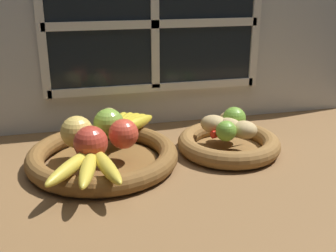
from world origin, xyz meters
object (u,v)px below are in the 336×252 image
object	(u,v)px
apple_golden_left	(77,132)
apple_green_back	(109,124)
potato_large	(229,127)
apple_red_front	(91,143)
banana_bunch_front	(89,166)
apple_red_right	(123,134)
lime_far	(234,119)
lime_near	(226,131)
pear_brown	(110,122)
potato_small	(244,130)
fruit_bowl_right	(229,144)
potato_oblong	(214,124)
chili_pepper	(234,130)
potato_back	(230,121)
banana_bunch_back	(126,124)
fruit_bowl_left	(103,156)

from	to	relation	value
apple_golden_left	apple_green_back	bearing A→B (deg)	27.00
apple_golden_left	potato_large	distance (cm)	39.01
apple_red_front	banana_bunch_front	distance (cm)	7.44
apple_green_back	banana_bunch_front	size ratio (longest dim) A/B	0.39
apple_red_right	apple_green_back	world-z (taller)	apple_green_back
apple_red_front	lime_far	xyz separation A→B (cm)	(38.96, 9.81, -0.73)
lime_near	pear_brown	bearing A→B (deg)	160.41
pear_brown	banana_bunch_front	xyz separation A→B (cm)	(-6.75, -19.73, -2.35)
banana_bunch_front	lime_near	size ratio (longest dim) A/B	3.80
apple_golden_left	potato_small	world-z (taller)	apple_golden_left
fruit_bowl_right	apple_golden_left	size ratio (longest dim) A/B	3.44
apple_red_right	potato_large	bearing A→B (deg)	3.28
lime_near	potato_oblong	bearing A→B (deg)	98.65
chili_pepper	potato_large	bearing A→B (deg)	179.32
fruit_bowl_right	chili_pepper	size ratio (longest dim) A/B	1.94
apple_red_right	apple_green_back	xyz separation A→B (cm)	(-2.75, 7.12, 0.30)
apple_red_right	apple_red_front	xyz separation A→B (cm)	(-8.10, -4.66, 0.27)
fruit_bowl_right	pear_brown	world-z (taller)	pear_brown
apple_red_front	potato_back	xyz separation A→B (cm)	(38.04, 10.28, -1.44)
fruit_bowl_right	apple_golden_left	world-z (taller)	apple_golden_left
potato_large	banana_bunch_front	bearing A→B (deg)	-160.41
banana_bunch_front	apple_green_back	bearing A→B (deg)	71.18
pear_brown	apple_red_right	bearing A→B (deg)	-73.53
pear_brown	potato_oblong	distance (cm)	27.53
banana_bunch_back	potato_back	size ratio (longest dim) A/B	2.52
pear_brown	lime_far	bearing A→B (deg)	-5.05
fruit_bowl_left	banana_bunch_back	size ratio (longest dim) A/B	2.13
potato_back	chili_pepper	size ratio (longest dim) A/B	0.50
banana_bunch_back	potato_back	bearing A→B (deg)	-13.35
potato_large	lime_far	distance (cm)	4.57
fruit_bowl_left	pear_brown	world-z (taller)	pear_brown
apple_green_back	potato_back	distance (cm)	32.75
fruit_bowl_right	apple_red_front	size ratio (longest dim) A/B	3.47
apple_red_front	chili_pepper	distance (cm)	38.49
chili_pepper	potato_back	bearing A→B (deg)	72.49
fruit_bowl_right	apple_green_back	size ratio (longest dim) A/B	3.44
banana_bunch_front	fruit_bowl_left	bearing A→B (deg)	73.02
potato_back	potato_large	xyz separation A→B (cm)	(-1.83, -4.02, -0.16)
potato_back	apple_red_right	bearing A→B (deg)	-169.35
apple_red_right	apple_red_front	distance (cm)	9.35
fruit_bowl_right	apple_green_back	xyz separation A→B (cm)	(-30.86, 5.51, 6.45)
fruit_bowl_left	apple_red_right	bearing A→B (deg)	-17.53
fruit_bowl_left	lime_far	distance (cm)	36.58
apple_red_front	potato_oblong	xyz separation A→B (cm)	(32.92, 8.82, -1.49)
lime_near	chili_pepper	distance (cm)	5.78
apple_red_front	potato_oblong	world-z (taller)	apple_red_front
fruit_bowl_left	fruit_bowl_right	distance (cm)	33.20
fruit_bowl_right	banana_bunch_back	distance (cm)	28.03
fruit_bowl_left	potato_back	bearing A→B (deg)	6.54
fruit_bowl_left	apple_red_right	xyz separation A→B (cm)	(5.10, -1.61, 6.17)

